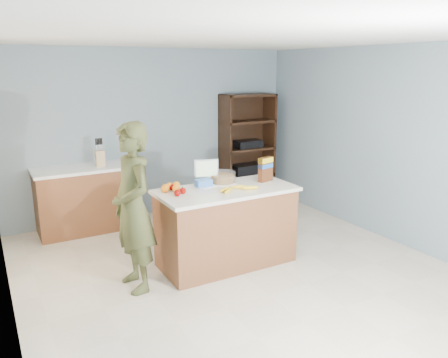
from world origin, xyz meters
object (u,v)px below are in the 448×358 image
counter_peninsula (226,229)px  person (133,208)px  tv (206,170)px  cereal_box (266,168)px  shelving_unit (246,150)px

counter_peninsula → person: bearing=-177.9°
person → tv: 1.10m
counter_peninsula → cereal_box: bearing=5.6°
person → cereal_box: person is taller
shelving_unit → tv: size_ratio=6.38×
person → shelving_unit: bearing=124.6°
tv → counter_peninsula: bearing=-77.0°
person → cereal_box: size_ratio=5.97×
tv → cereal_box: 0.70m
counter_peninsula → person: size_ratio=0.91×
counter_peninsula → person: (-1.09, -0.04, 0.44)m
person → tv: person is taller
shelving_unit → cereal_box: bearing=-116.2°
counter_peninsula → shelving_unit: (1.55, 2.05, 0.45)m
cereal_box → person: bearing=-176.7°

